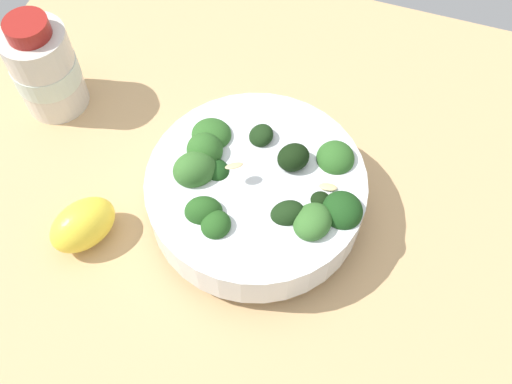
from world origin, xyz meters
TOP-DOWN VIEW (x-y plane):
  - ground_plane at (0.00, 0.00)cm, footprint 68.85×68.85cm
  - bowl_of_broccoli at (-1.35, -4.93)cm, footprint 22.01×22.88cm
  - lemon_wedge at (-9.75, 10.80)cm, footprint 8.53×7.62cm
  - bottle_tall at (5.49, 22.40)cm, footprint 7.45×7.45cm

SIDE VIEW (x-z plane):
  - ground_plane at x=0.00cm, z-range -4.87..0.00cm
  - lemon_wedge at x=-9.75cm, z-range 0.00..5.06cm
  - bowl_of_broccoli at x=-1.35cm, z-range -0.62..9.18cm
  - bottle_tall at x=5.49cm, z-range -0.60..11.98cm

